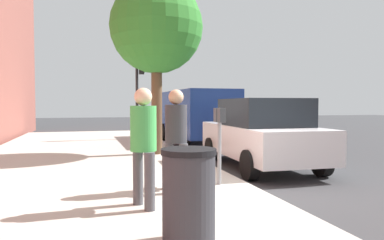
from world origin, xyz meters
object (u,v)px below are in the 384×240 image
object	(u,v)px
street_tree	(156,28)
parked_van_far	(195,113)
parked_sedan_near	(261,133)
traffic_signal	(139,82)
pedestrian_at_meter	(176,132)
trash_bin	(189,196)
parking_meter	(220,129)
pedestrian_bystander	(143,138)

from	to	relation	value
street_tree	parked_van_far	bearing A→B (deg)	-31.62
parked_sedan_near	traffic_signal	xyz separation A→B (m)	(7.11, 2.17, 1.68)
parked_sedan_near	traffic_signal	distance (m)	7.62
pedestrian_at_meter	parked_sedan_near	world-z (taller)	pedestrian_at_meter
traffic_signal	parked_sedan_near	bearing A→B (deg)	-163.04
parked_sedan_near	trash_bin	xyz separation A→B (m)	(-4.73, 3.20, -0.24)
street_tree	traffic_signal	bearing A→B (deg)	-1.40
parked_sedan_near	trash_bin	distance (m)	5.71
traffic_signal	parking_meter	bearing A→B (deg)	-178.42
pedestrian_at_meter	pedestrian_bystander	xyz separation A→B (m)	(-0.86, 0.68, -0.01)
parking_meter	traffic_signal	xyz separation A→B (m)	(9.27, 0.26, 1.41)
street_tree	pedestrian_at_meter	bearing A→B (deg)	173.87
parked_sedan_near	trash_bin	bearing A→B (deg)	145.95
traffic_signal	trash_bin	distance (m)	12.03
parked_van_far	traffic_signal	size ratio (longest dim) A/B	1.45
parked_van_far	trash_bin	world-z (taller)	parked_van_far
parking_meter	pedestrian_at_meter	bearing A→B (deg)	105.33
traffic_signal	pedestrian_at_meter	bearing A→B (deg)	176.28
pedestrian_at_meter	street_tree	world-z (taller)	street_tree
parked_sedan_near	parked_van_far	size ratio (longest dim) A/B	0.85
pedestrian_at_meter	pedestrian_bystander	world-z (taller)	pedestrian_at_meter
street_tree	traffic_signal	world-z (taller)	street_tree
parking_meter	trash_bin	world-z (taller)	parking_meter
pedestrian_bystander	parked_sedan_near	distance (m)	4.77
parked_van_far	street_tree	size ratio (longest dim) A/B	1.02
parked_van_far	street_tree	distance (m)	5.10
parked_sedan_near	parked_van_far	bearing A→B (deg)	-0.02
pedestrian_at_meter	traffic_signal	size ratio (longest dim) A/B	0.48
street_tree	parking_meter	bearing A→B (deg)	-175.15
pedestrian_bystander	trash_bin	distance (m)	1.57
parking_meter	parked_van_far	bearing A→B (deg)	-13.26
street_tree	traffic_signal	size ratio (longest dim) A/B	1.43
street_tree	parked_sedan_near	bearing A→B (deg)	-134.49
parked_sedan_near	traffic_signal	size ratio (longest dim) A/B	1.24
parked_van_far	traffic_signal	distance (m)	2.78
pedestrian_bystander	parked_sedan_near	xyz separation A→B (m)	(3.26, -3.47, -0.25)
pedestrian_bystander	trash_bin	world-z (taller)	pedestrian_bystander
pedestrian_bystander	street_tree	bearing A→B (deg)	59.71
street_tree	trash_bin	bearing A→B (deg)	172.57
parked_sedan_near	street_tree	xyz separation A→B (m)	(2.25, 2.29, 2.99)
street_tree	trash_bin	xyz separation A→B (m)	(-6.97, 0.91, -3.23)
pedestrian_bystander	traffic_signal	xyz separation A→B (m)	(10.37, -1.30, 1.43)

